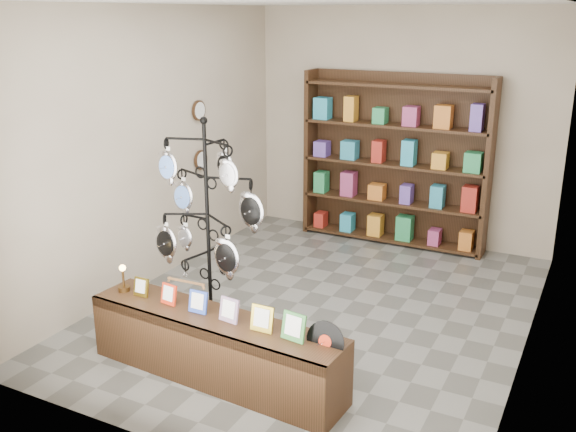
# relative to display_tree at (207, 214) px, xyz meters

# --- Properties ---
(ground) EXTENTS (5.00, 5.00, 0.00)m
(ground) POSITION_rel_display_tree_xyz_m (0.67, 1.00, -1.19)
(ground) COLOR slate
(ground) RESTS_ON ground
(room_envelope) EXTENTS (5.00, 5.00, 5.00)m
(room_envelope) POSITION_rel_display_tree_xyz_m (0.67, 1.00, 0.66)
(room_envelope) COLOR #C1B29B
(room_envelope) RESTS_ON ground
(display_tree) EXTENTS (1.06, 0.90, 2.07)m
(display_tree) POSITION_rel_display_tree_xyz_m (0.00, 0.00, 0.00)
(display_tree) COLOR black
(display_tree) RESTS_ON ground
(front_shelf) EXTENTS (2.32, 0.62, 0.81)m
(front_shelf) POSITION_rel_display_tree_xyz_m (0.45, -0.61, -0.91)
(front_shelf) COLOR black
(front_shelf) RESTS_ON ground
(back_shelving) EXTENTS (2.42, 0.36, 2.20)m
(back_shelving) POSITION_rel_display_tree_xyz_m (0.67, 3.29, -0.17)
(back_shelving) COLOR black
(back_shelving) RESTS_ON ground
(wall_clocks) EXTENTS (0.03, 0.24, 0.84)m
(wall_clocks) POSITION_rel_display_tree_xyz_m (-1.30, 1.80, 0.31)
(wall_clocks) COLOR black
(wall_clocks) RESTS_ON ground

